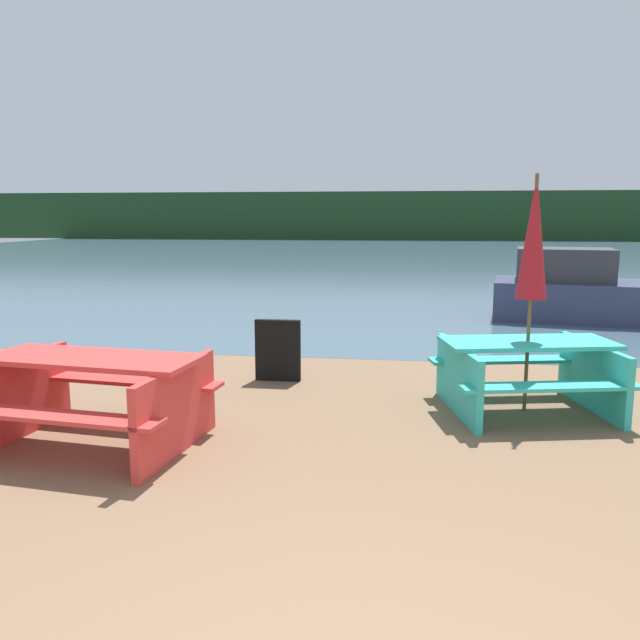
% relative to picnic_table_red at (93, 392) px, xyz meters
% --- Properties ---
extents(water, '(60.00, 50.00, 0.00)m').
position_rel_picnic_table_red_xyz_m(water, '(2.48, 28.61, -0.48)').
color(water, '#425B6B').
rests_on(water, ground_plane).
extents(far_treeline, '(80.00, 1.60, 4.00)m').
position_rel_picnic_table_red_xyz_m(far_treeline, '(2.48, 48.61, 1.52)').
color(far_treeline, '#1E3D1E').
rests_on(far_treeline, water).
extents(picnic_table_red, '(2.00, 1.58, 0.80)m').
position_rel_picnic_table_red_xyz_m(picnic_table_red, '(0.00, 0.00, 0.00)').
color(picnic_table_red, red).
rests_on(picnic_table_red, ground_plane).
extents(picnic_table_teal, '(1.95, 1.70, 0.74)m').
position_rel_picnic_table_red_xyz_m(picnic_table_teal, '(3.90, 1.51, -0.04)').
color(picnic_table_teal, '#33B7A8').
rests_on(picnic_table_teal, ground_plane).
extents(umbrella_crimson, '(0.31, 0.31, 2.39)m').
position_rel_picnic_table_red_xyz_m(umbrella_crimson, '(3.90, 1.51, 1.28)').
color(umbrella_crimson, brown).
rests_on(umbrella_crimson, ground_plane).
extents(boat, '(4.20, 2.31, 1.37)m').
position_rel_picnic_table_red_xyz_m(boat, '(6.27, 7.54, 0.03)').
color(boat, '#333856').
rests_on(boat, water).
extents(signboard, '(0.55, 0.08, 0.75)m').
position_rel_picnic_table_red_xyz_m(signboard, '(1.15, 2.34, -0.10)').
color(signboard, black).
rests_on(signboard, ground_plane).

